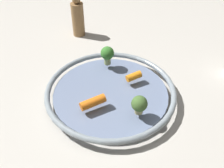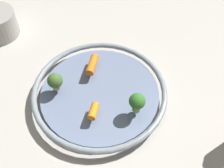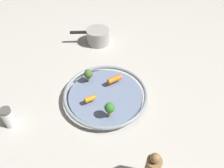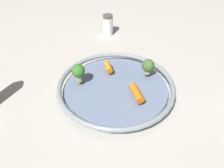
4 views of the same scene
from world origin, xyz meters
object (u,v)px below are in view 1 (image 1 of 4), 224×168
(baby_carrot_left, at_px, (134,76))
(pepper_mill, at_px, (78,18))
(baby_carrot_center, at_px, (93,102))
(broccoli_floret_edge, at_px, (108,54))
(broccoli_floret_large, at_px, (139,104))
(serving_bowl, at_px, (111,93))

(baby_carrot_left, xyz_separation_m, pepper_mill, (0.31, 0.15, 0.02))
(baby_carrot_center, bearing_deg, broccoli_floret_edge, -16.16)
(pepper_mill, bearing_deg, broccoli_floret_large, -161.59)
(broccoli_floret_edge, height_order, pepper_mill, pepper_mill)
(baby_carrot_center, height_order, pepper_mill, pepper_mill)
(serving_bowl, bearing_deg, baby_carrot_center, 140.94)
(baby_carrot_center, distance_m, broccoli_floret_edge, 0.17)
(serving_bowl, relative_size, baby_carrot_left, 8.27)
(baby_carrot_left, bearing_deg, baby_carrot_center, 128.59)
(broccoli_floret_large, distance_m, pepper_mill, 0.46)
(baby_carrot_left, bearing_deg, serving_bowl, 115.76)
(broccoli_floret_large, xyz_separation_m, pepper_mill, (0.43, 0.14, 0.00))
(serving_bowl, relative_size, baby_carrot_center, 5.46)
(baby_carrot_left, bearing_deg, pepper_mill, 25.79)
(baby_carrot_left, height_order, pepper_mill, pepper_mill)
(broccoli_floret_edge, bearing_deg, baby_carrot_center, 163.84)
(broccoli_floret_edge, bearing_deg, pepper_mill, 20.21)
(baby_carrot_center, distance_m, broccoli_floret_large, 0.11)
(serving_bowl, distance_m, baby_carrot_center, 0.08)
(serving_bowl, bearing_deg, broccoli_floret_edge, -0.47)
(broccoli_floret_large, relative_size, broccoli_floret_edge, 0.86)
(baby_carrot_left, relative_size, broccoli_floret_large, 0.87)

